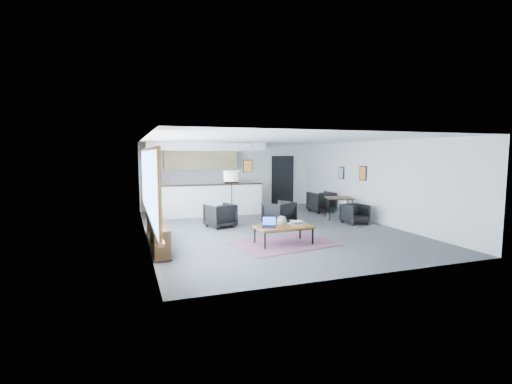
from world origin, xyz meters
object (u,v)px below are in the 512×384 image
object	(u,v)px
dining_chair_far	(321,202)
microwave	(231,181)
armchair_left	(220,214)
armchair_right	(279,212)
book_stack	(297,223)
ceramic_pot	(282,221)
floor_lamp	(232,178)
coffee_table	(284,227)
dining_chair_near	(355,215)
dining_table	(339,199)
laptop	(269,224)

from	to	relation	value
dining_chair_far	microwave	distance (m)	3.62
armchair_left	armchair_right	bearing A→B (deg)	153.20
book_stack	ceramic_pot	bearing A→B (deg)	-171.82
book_stack	armchair_right	world-z (taller)	armchair_right
dining_chair_far	floor_lamp	bearing A→B (deg)	15.82
ceramic_pot	dining_chair_far	world-z (taller)	dining_chair_far
coffee_table	armchair_right	world-z (taller)	armchair_right
armchair_left	dining_chair_near	distance (m)	4.20
dining_chair_far	dining_chair_near	bearing A→B (deg)	82.35
floor_lamp	dining_chair_far	world-z (taller)	floor_lamp
dining_table	book_stack	bearing A→B (deg)	-137.58
dining_table	dining_chair_near	bearing A→B (deg)	-92.09
armchair_left	armchair_right	size ratio (longest dim) A/B	0.97
ceramic_pot	book_stack	distance (m)	0.44
coffee_table	dining_chair_far	world-z (taller)	dining_chair_far
floor_lamp	microwave	bearing A→B (deg)	74.60
armchair_left	dining_table	world-z (taller)	armchair_left
ceramic_pot	microwave	distance (m)	6.05
laptop	dining_chair_far	xyz separation A→B (m)	(3.69, 4.04, -0.15)
dining_table	microwave	world-z (taller)	microwave
laptop	dining_chair_near	size ratio (longest dim) A/B	0.71
armchair_right	floor_lamp	xyz separation A→B (m)	(-1.39, 0.44, 1.05)
dining_chair_near	microwave	xyz separation A→B (m)	(-2.79, 4.38, 0.80)
dining_chair_near	ceramic_pot	bearing A→B (deg)	-157.50
dining_chair_near	microwave	distance (m)	5.25
laptop	dining_chair_far	size ratio (longest dim) A/B	0.58
coffee_table	book_stack	distance (m)	0.38
coffee_table	ceramic_pot	world-z (taller)	ceramic_pot
laptop	floor_lamp	world-z (taller)	floor_lamp
ceramic_pot	floor_lamp	xyz separation A→B (m)	(-0.49, 2.71, 0.88)
laptop	book_stack	distance (m)	0.75
laptop	microwave	bearing A→B (deg)	107.19
dining_table	dining_chair_far	world-z (taller)	dining_chair_far
armchair_left	armchair_right	world-z (taller)	armchair_right
book_stack	floor_lamp	bearing A→B (deg)	109.25
microwave	floor_lamp	bearing A→B (deg)	-102.37
dining_chair_near	microwave	size ratio (longest dim) A/B	1.18
armchair_left	microwave	size ratio (longest dim) A/B	1.56
armchair_right	floor_lamp	world-z (taller)	floor_lamp
ceramic_pot	dining_chair_near	bearing A→B (deg)	27.07
laptop	armchair_left	bearing A→B (deg)	127.42
ceramic_pot	dining_table	distance (m)	4.17
coffee_table	ceramic_pot	bearing A→B (deg)	-165.60
laptop	armchair_right	bearing A→B (deg)	85.80
dining_chair_near	dining_table	bearing A→B (deg)	83.33
armchair_right	microwave	xyz separation A→B (m)	(-0.48, 3.74, 0.70)
armchair_right	dining_table	size ratio (longest dim) A/B	0.73
armchair_right	dining_chair_near	bearing A→B (deg)	140.77
armchair_right	floor_lamp	size ratio (longest dim) A/B	0.48
floor_lamp	microwave	world-z (taller)	floor_lamp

